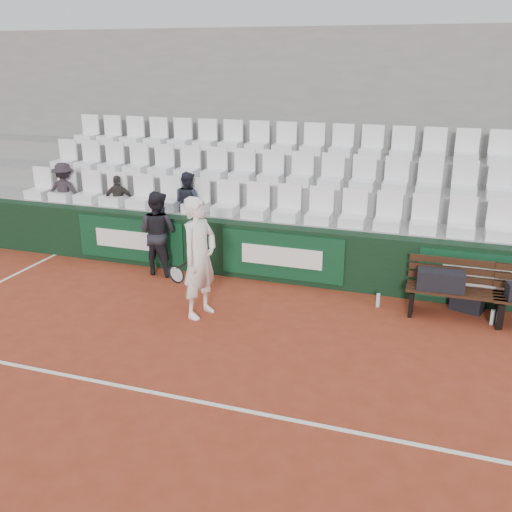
{
  "coord_description": "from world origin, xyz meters",
  "views": [
    {
      "loc": [
        2.35,
        -5.22,
        3.83
      ],
      "look_at": [
        -0.2,
        2.4,
        1.0
      ],
      "focal_mm": 40.0,
      "sensor_mm": 36.0,
      "label": 1
    }
  ],
  "objects_px": {
    "sports_bag_ground": "(467,302)",
    "ball_kid": "(158,233)",
    "sports_bag_left": "(441,280)",
    "spectator_a": "(62,170)",
    "spectator_b": "(117,179)",
    "spectator_c": "(187,180)",
    "water_bottle_near": "(378,300)",
    "bench_left": "(455,304)",
    "water_bottle_far": "(492,317)",
    "tennis_player": "(199,258)"
  },
  "relations": [
    {
      "from": "water_bottle_far",
      "to": "water_bottle_near",
      "type": "bearing_deg",
      "value": 176.58
    },
    {
      "from": "spectator_a",
      "to": "spectator_b",
      "type": "height_order",
      "value": "spectator_a"
    },
    {
      "from": "spectator_c",
      "to": "water_bottle_far",
      "type": "bearing_deg",
      "value": -169.61
    },
    {
      "from": "bench_left",
      "to": "sports_bag_left",
      "type": "distance_m",
      "value": 0.45
    },
    {
      "from": "sports_bag_ground",
      "to": "ball_kid",
      "type": "distance_m",
      "value": 5.44
    },
    {
      "from": "spectator_b",
      "to": "water_bottle_near",
      "type": "bearing_deg",
      "value": 145.75
    },
    {
      "from": "sports_bag_ground",
      "to": "spectator_b",
      "type": "relative_size",
      "value": 0.46
    },
    {
      "from": "spectator_a",
      "to": "spectator_b",
      "type": "xyz_separation_m",
      "value": [
        1.27,
        0.0,
        -0.09
      ]
    },
    {
      "from": "sports_bag_left",
      "to": "sports_bag_ground",
      "type": "distance_m",
      "value": 0.74
    },
    {
      "from": "water_bottle_far",
      "to": "tennis_player",
      "type": "xyz_separation_m",
      "value": [
        -4.3,
        -1.06,
        0.82
      ]
    },
    {
      "from": "sports_bag_left",
      "to": "spectator_b",
      "type": "height_order",
      "value": "spectator_b"
    },
    {
      "from": "sports_bag_ground",
      "to": "spectator_c",
      "type": "xyz_separation_m",
      "value": [
        -5.19,
        0.8,
        1.46
      ]
    },
    {
      "from": "spectator_a",
      "to": "bench_left",
      "type": "bearing_deg",
      "value": 162.68
    },
    {
      "from": "sports_bag_ground",
      "to": "water_bottle_far",
      "type": "bearing_deg",
      "value": -50.02
    },
    {
      "from": "spectator_c",
      "to": "sports_bag_left",
      "type": "bearing_deg",
      "value": -171.15
    },
    {
      "from": "water_bottle_near",
      "to": "water_bottle_far",
      "type": "height_order",
      "value": "water_bottle_far"
    },
    {
      "from": "sports_bag_ground",
      "to": "sports_bag_left",
      "type": "bearing_deg",
      "value": -139.29
    },
    {
      "from": "water_bottle_far",
      "to": "spectator_a",
      "type": "height_order",
      "value": "spectator_a"
    },
    {
      "from": "sports_bag_ground",
      "to": "spectator_c",
      "type": "distance_m",
      "value": 5.45
    },
    {
      "from": "sports_bag_ground",
      "to": "ball_kid",
      "type": "xyz_separation_m",
      "value": [
        -5.4,
        -0.07,
        0.63
      ]
    },
    {
      "from": "bench_left",
      "to": "spectator_b",
      "type": "xyz_separation_m",
      "value": [
        -6.53,
        1.14,
        1.29
      ]
    },
    {
      "from": "sports_bag_ground",
      "to": "water_bottle_near",
      "type": "distance_m",
      "value": 1.4
    },
    {
      "from": "ball_kid",
      "to": "spectator_a",
      "type": "height_order",
      "value": "spectator_a"
    },
    {
      "from": "ball_kid",
      "to": "spectator_b",
      "type": "bearing_deg",
      "value": -27.35
    },
    {
      "from": "sports_bag_left",
      "to": "sports_bag_ground",
      "type": "height_order",
      "value": "sports_bag_left"
    },
    {
      "from": "sports_bag_left",
      "to": "spectator_c",
      "type": "distance_m",
      "value": 4.99
    },
    {
      "from": "bench_left",
      "to": "ball_kid",
      "type": "distance_m",
      "value": 5.25
    },
    {
      "from": "sports_bag_left",
      "to": "ball_kid",
      "type": "relative_size",
      "value": 0.45
    },
    {
      "from": "sports_bag_left",
      "to": "ball_kid",
      "type": "xyz_separation_m",
      "value": [
        -4.96,
        0.31,
        0.18
      ]
    },
    {
      "from": "bench_left",
      "to": "water_bottle_near",
      "type": "height_order",
      "value": "bench_left"
    },
    {
      "from": "spectator_b",
      "to": "spectator_c",
      "type": "distance_m",
      "value": 1.54
    },
    {
      "from": "sports_bag_left",
      "to": "water_bottle_far",
      "type": "relative_size",
      "value": 2.95
    },
    {
      "from": "water_bottle_near",
      "to": "ball_kid",
      "type": "xyz_separation_m",
      "value": [
        -4.05,
        0.25,
        0.67
      ]
    },
    {
      "from": "ball_kid",
      "to": "sports_bag_ground",
      "type": "bearing_deg",
      "value": -173.05
    },
    {
      "from": "sports_bag_left",
      "to": "spectator_b",
      "type": "relative_size",
      "value": 0.67
    },
    {
      "from": "spectator_b",
      "to": "spectator_c",
      "type": "xyz_separation_m",
      "value": [
        1.53,
        0.0,
        0.09
      ]
    },
    {
      "from": "spectator_a",
      "to": "water_bottle_far",
      "type": "bearing_deg",
      "value": 162.65
    },
    {
      "from": "bench_left",
      "to": "sports_bag_ground",
      "type": "bearing_deg",
      "value": 60.83
    },
    {
      "from": "ball_kid",
      "to": "spectator_a",
      "type": "relative_size",
      "value": 1.27
    },
    {
      "from": "sports_bag_left",
      "to": "spectator_a",
      "type": "distance_m",
      "value": 7.71
    },
    {
      "from": "water_bottle_far",
      "to": "tennis_player",
      "type": "relative_size",
      "value": 0.13
    },
    {
      "from": "bench_left",
      "to": "spectator_c",
      "type": "distance_m",
      "value": 5.31
    },
    {
      "from": "sports_bag_left",
      "to": "spectator_a",
      "type": "bearing_deg",
      "value": 171.1
    },
    {
      "from": "ball_kid",
      "to": "spectator_b",
      "type": "xyz_separation_m",
      "value": [
        -1.31,
        0.87,
        0.74
      ]
    },
    {
      "from": "water_bottle_near",
      "to": "sports_bag_ground",
      "type": "bearing_deg",
      "value": 13.19
    },
    {
      "from": "sports_bag_left",
      "to": "sports_bag_ground",
      "type": "bearing_deg",
      "value": 40.71
    },
    {
      "from": "water_bottle_near",
      "to": "spectator_a",
      "type": "height_order",
      "value": "spectator_a"
    },
    {
      "from": "sports_bag_left",
      "to": "sports_bag_ground",
      "type": "relative_size",
      "value": 1.45
    },
    {
      "from": "bench_left",
      "to": "spectator_a",
      "type": "xyz_separation_m",
      "value": [
        -7.8,
        1.14,
        1.39
      ]
    },
    {
      "from": "water_bottle_near",
      "to": "water_bottle_far",
      "type": "distance_m",
      "value": 1.72
    }
  ]
}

